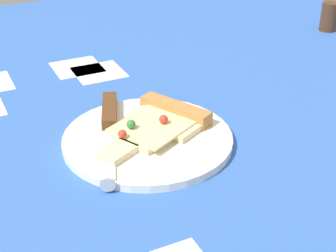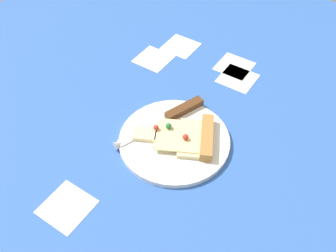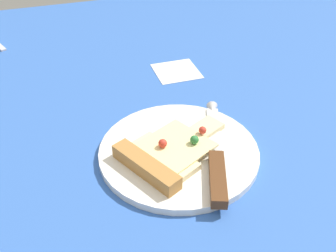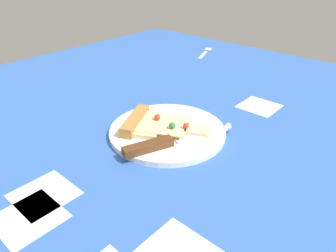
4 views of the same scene
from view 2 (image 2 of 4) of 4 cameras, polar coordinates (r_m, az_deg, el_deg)
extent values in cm
cube|color=#3360B7|center=(88.33, -0.14, -0.47)|extent=(156.39, 156.39, 3.00)
cube|color=white|center=(104.90, 10.11, 8.93)|extent=(9.00, 9.00, 0.20)
cube|color=white|center=(76.85, -15.19, -11.89)|extent=(9.00, 9.00, 0.20)
cube|color=white|center=(110.74, 1.93, 12.03)|extent=(9.00, 9.00, 0.20)
cube|color=white|center=(105.98, -2.24, 10.16)|extent=(9.00, 9.00, 0.20)
cube|color=white|center=(101.05, 10.58, 7.12)|extent=(9.00, 9.00, 0.20)
cylinder|color=white|center=(83.32, 0.97, -2.17)|extent=(24.81, 24.81, 1.18)
cube|color=beige|center=(82.36, 3.75, -1.92)|extent=(10.35, 12.53, 1.00)
cube|color=beige|center=(82.60, -0.06, -1.59)|extent=(8.26, 8.96, 1.00)
cube|color=beige|center=(83.12, -3.48, -1.29)|extent=(6.27, 5.57, 1.00)
cube|color=#F2E099|center=(81.95, 1.68, -1.45)|extent=(13.09, 12.74, 0.30)
cube|color=#B27A3D|center=(81.94, 5.86, -1.82)|extent=(7.78, 11.87, 2.20)
sphere|color=red|center=(80.63, 2.69, -1.69)|extent=(1.34, 1.34, 1.34)
sphere|color=red|center=(82.61, -2.03, -0.15)|extent=(1.22, 1.22, 1.22)
sphere|color=#2D7A38|center=(82.69, 0.09, 0.01)|extent=(1.35, 1.35, 1.35)
cube|color=silver|center=(84.04, -4.03, -0.99)|extent=(6.15, 11.92, 0.30)
cone|color=silver|center=(82.28, -7.54, -2.80)|extent=(2.58, 2.58, 2.00)
cube|color=#593319|center=(88.23, 2.52, 2.68)|extent=(5.62, 10.13, 1.60)
camera|label=1|loc=(0.61, -59.39, -2.97)|focal=54.88mm
camera|label=3|loc=(0.93, 28.18, 28.12)|focal=41.89mm
camera|label=4|loc=(1.15, -4.00, 32.47)|focal=33.43mm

